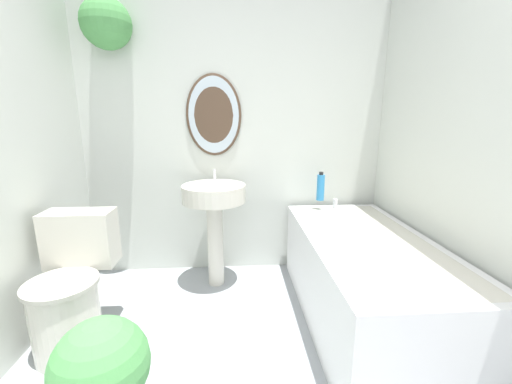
{
  "coord_description": "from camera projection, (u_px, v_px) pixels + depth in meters",
  "views": [
    {
      "loc": [
        -0.01,
        -0.37,
        1.29
      ],
      "look_at": [
        0.11,
        1.37,
        0.88
      ],
      "focal_mm": 22.0,
      "sensor_mm": 36.0,
      "label": 1
    }
  ],
  "objects": [
    {
      "name": "wall_back",
      "position": [
        223.0,
        120.0,
        2.53
      ],
      "size": [
        2.54,
        0.35,
        2.4
      ],
      "color": "silver",
      "rests_on": "ground_plane"
    },
    {
      "name": "wall_right",
      "position": [
        488.0,
        138.0,
        1.54
      ],
      "size": [
        0.06,
        2.34,
        2.4
      ],
      "color": "silver",
      "rests_on": "ground_plane"
    },
    {
      "name": "toilet",
      "position": [
        71.0,
        290.0,
        1.79
      ],
      "size": [
        0.4,
        0.55,
        0.75
      ],
      "color": "beige",
      "rests_on": "ground_plane"
    },
    {
      "name": "pedestal_sink",
      "position": [
        214.0,
        207.0,
        2.38
      ],
      "size": [
        0.48,
        0.48,
        0.91
      ],
      "color": "beige",
      "rests_on": "ground_plane"
    },
    {
      "name": "bathtub",
      "position": [
        365.0,
        278.0,
        2.01
      ],
      "size": [
        0.75,
        1.53,
        0.65
      ],
      "color": "silver",
      "rests_on": "ground_plane"
    },
    {
      "name": "shampoo_bottle",
      "position": [
        321.0,
        187.0,
        2.52
      ],
      "size": [
        0.06,
        0.06,
        0.23
      ],
      "color": "#2D84C6",
      "rests_on": "bathtub"
    },
    {
      "name": "potted_plant",
      "position": [
        102.0,
        371.0,
        1.27
      ],
      "size": [
        0.39,
        0.39,
        0.51
      ],
      "color": "silver",
      "rests_on": "ground_plane"
    }
  ]
}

